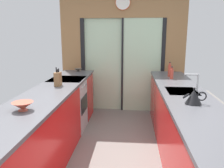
# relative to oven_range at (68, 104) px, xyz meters

# --- Properties ---
(ground_plane) EXTENTS (5.04, 7.60, 0.02)m
(ground_plane) POSITION_rel_oven_range_xyz_m (0.91, -0.65, -0.47)
(ground_plane) COLOR slate
(back_wall_unit) EXTENTS (2.64, 0.12, 2.70)m
(back_wall_unit) POSITION_rel_oven_range_xyz_m (0.91, 1.15, 1.07)
(back_wall_unit) COLOR olive
(back_wall_unit) RESTS_ON ground_plane
(left_counter_run) EXTENTS (0.62, 3.80, 0.92)m
(left_counter_run) POSITION_rel_oven_range_xyz_m (-0.00, -1.12, 0.01)
(left_counter_run) COLOR red
(left_counter_run) RESTS_ON ground_plane
(right_counter_run) EXTENTS (0.62, 3.80, 0.92)m
(right_counter_run) POSITION_rel_oven_range_xyz_m (1.82, -0.95, 0.01)
(right_counter_run) COLOR red
(right_counter_run) RESTS_ON ground_plane
(sink_faucet) EXTENTS (0.19, 0.02, 0.24)m
(sink_faucet) POSITION_rel_oven_range_xyz_m (1.96, -0.70, 0.63)
(sink_faucet) COLOR #B7BABC
(sink_faucet) RESTS_ON right_counter_run
(oven_range) EXTENTS (0.60, 0.60, 0.92)m
(oven_range) POSITION_rel_oven_range_xyz_m (0.00, 0.00, 0.00)
(oven_range) COLOR #B7BABC
(oven_range) RESTS_ON ground_plane
(mixing_bowl_near) EXTENTS (0.21, 0.21, 0.09)m
(mixing_bowl_near) POSITION_rel_oven_range_xyz_m (0.02, -1.67, 0.51)
(mixing_bowl_near) COLOR #BC4C38
(mixing_bowl_near) RESTS_ON left_counter_run
(mixing_bowl_far) EXTENTS (0.16, 0.16, 0.06)m
(mixing_bowl_far) POSITION_rel_oven_range_xyz_m (0.02, 0.77, 0.50)
(mixing_bowl_far) COLOR #514C47
(mixing_bowl_far) RESTS_ON left_counter_run
(knife_block) EXTENTS (0.08, 0.14, 0.28)m
(knife_block) POSITION_rel_oven_range_xyz_m (0.02, -0.54, 0.57)
(knife_block) COLOR brown
(knife_block) RESTS_ON left_counter_run
(kettle) EXTENTS (0.26, 0.18, 0.19)m
(kettle) POSITION_rel_oven_range_xyz_m (1.80, -1.29, 0.55)
(kettle) COLOR black
(kettle) RESTS_ON right_counter_run
(soap_bottle_near) EXTENTS (0.06, 0.06, 0.21)m
(soap_bottle_near) POSITION_rel_oven_range_xyz_m (1.80, 0.16, 0.55)
(soap_bottle_near) COLOR #B23D2D
(soap_bottle_near) RESTS_ON right_counter_run
(soap_bottle_far) EXTENTS (0.06, 0.06, 0.26)m
(soap_bottle_far) POSITION_rel_oven_range_xyz_m (1.80, 0.39, 0.58)
(soap_bottle_far) COLOR #B23D2D
(soap_bottle_far) RESTS_ON right_counter_run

